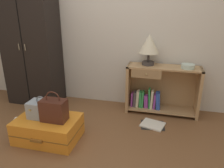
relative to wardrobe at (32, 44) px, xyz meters
The scene contains 11 objects.
ground_plane 1.99m from the wardrobe, 43.45° to the right, with size 9.00×9.00×0.00m, color brown.
back_wall 1.36m from the wardrobe, 13.06° to the left, with size 6.40×0.10×2.60m, color beige.
wardrobe is the anchor object (origin of this frame).
bookshelf 2.05m from the wardrobe, ahead, with size 1.02×0.34×0.70m.
table_lamp 1.79m from the wardrobe, ahead, with size 0.28×0.28×0.43m.
bowl 2.32m from the wardrobe, ahead, with size 0.18×0.18×0.06m, color silver.
suitcase_large 1.46m from the wardrobe, 52.44° to the right, with size 0.72×0.51×0.27m.
train_case 1.29m from the wardrobe, 54.66° to the right, with size 0.29×0.21×0.26m.
handbag 1.41m from the wardrobe, 49.11° to the right, with size 0.28×0.17×0.35m.
bottle 1.27m from the wardrobe, 73.33° to the right, with size 0.08×0.08×0.18m.
open_book_on_floor 2.17m from the wardrobe, 10.72° to the right, with size 0.34×0.31×0.02m.
Camera 1 is at (0.73, -1.73, 1.50)m, focal length 34.72 mm.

